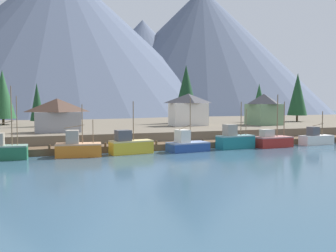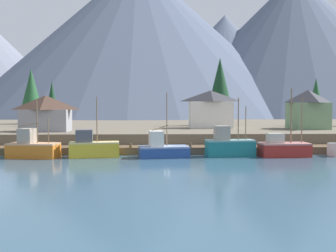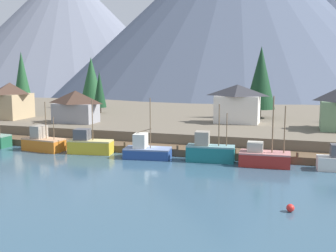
{
  "view_description": "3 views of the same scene",
  "coord_description": "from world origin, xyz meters",
  "views": [
    {
      "loc": [
        -22.71,
        -56.87,
        7.88
      ],
      "look_at": [
        -0.82,
        3.62,
        3.61
      ],
      "focal_mm": 41.34,
      "sensor_mm": 36.0,
      "label": 1
    },
    {
      "loc": [
        -0.72,
        -52.3,
        6.75
      ],
      "look_at": [
        1.08,
        2.77,
        3.75
      ],
      "focal_mm": 42.17,
      "sensor_mm": 36.0,
      "label": 2
    },
    {
      "loc": [
        20.3,
        -55.22,
        12.58
      ],
      "look_at": [
        1.62,
        3.22,
        3.78
      ],
      "focal_mm": 45.12,
      "sensor_mm": 36.0,
      "label": 3
    }
  ],
  "objects": [
    {
      "name": "fishing_boat_orange",
      "position": [
        -16.33,
        -1.96,
        1.26
      ],
      "size": [
        6.59,
        3.64,
        7.34
      ],
      "rotation": [
        0.0,
        0.0,
        -0.14
      ],
      "color": "#CC6B1E",
      "rests_on": "ground_plane"
    },
    {
      "name": "conifer_near_left",
      "position": [
        41.78,
        24.55,
        9.43
      ],
      "size": [
        4.9,
        4.9,
        12.28
      ],
      "color": "#4C3823",
      "rests_on": "shoreline_bank"
    },
    {
      "name": "shoreline_bank",
      "position": [
        0.0,
        32.0,
        1.25
      ],
      "size": [
        400.0,
        56.0,
        2.5
      ],
      "primitive_type": "cube",
      "color": "#665B4C",
      "rests_on": "ground_plane"
    },
    {
      "name": "fishing_boat_teal",
      "position": [
        8.86,
        -1.58,
        1.41
      ],
      "size": [
        6.45,
        2.89,
        7.64
      ],
      "rotation": [
        0.0,
        0.0,
        0.1
      ],
      "color": "#196B70",
      "rests_on": "ground_plane"
    },
    {
      "name": "mountain_far_ridge",
      "position": [
        62.5,
        127.14,
        32.69
      ],
      "size": [
        132.67,
        132.67,
        65.39
      ],
      "primitive_type": "cone",
      "color": "#4C566B",
      "rests_on": "ground_plane"
    },
    {
      "name": "house_green",
      "position": [
        26.02,
        15.91,
        5.99
      ],
      "size": [
        6.08,
        6.85,
        6.83
      ],
      "color": "#6B8E66",
      "rests_on": "shoreline_bank"
    },
    {
      "name": "mountain_east_peak",
      "position": [
        30.99,
        128.33,
        23.66
      ],
      "size": [
        91.5,
        91.5,
        47.32
      ],
      "primitive_type": "cone",
      "color": "slate",
      "rests_on": "ground_plane"
    },
    {
      "name": "ground_plane",
      "position": [
        0.0,
        20.0,
        -0.5
      ],
      "size": [
        400.0,
        400.0,
        1.0
      ],
      "primitive_type": "cube",
      "color": "#335166"
    },
    {
      "name": "fishing_boat_red",
      "position": [
        15.94,
        -1.82,
        1.09
      ],
      "size": [
        6.38,
        3.32,
        8.86
      ],
      "rotation": [
        0.0,
        0.0,
        0.04
      ],
      "color": "maroon",
      "rests_on": "ground_plane"
    },
    {
      "name": "conifer_mid_right",
      "position": [
        12.48,
        27.83,
        10.26
      ],
      "size": [
        5.76,
        5.76,
        13.74
      ],
      "color": "#4C3823",
      "rests_on": "shoreline_bank"
    },
    {
      "name": "conifer_near_right",
      "position": [
        -27.95,
        35.59,
        9.23
      ],
      "size": [
        5.44,
        5.44,
        12.09
      ],
      "color": "#4C3823",
      "rests_on": "shoreline_bank"
    },
    {
      "name": "conifer_back_left",
      "position": [
        31.87,
        26.72,
        8.17
      ],
      "size": [
        3.6,
        3.6,
        9.59
      ],
      "color": "#4C3823",
      "rests_on": "shoreline_bank"
    },
    {
      "name": "fishing_boat_green",
      "position": [
        -26.14,
        -1.56,
        1.25
      ],
      "size": [
        6.43,
        2.88,
        9.8
      ],
      "rotation": [
        0.0,
        0.0,
        -0.08
      ],
      "color": "#1E5B3D",
      "rests_on": "ground_plane"
    },
    {
      "name": "mountain_central_peak",
      "position": [
        -8.35,
        128.75,
        35.59
      ],
      "size": [
        154.59,
        154.59,
        71.19
      ],
      "primitive_type": "cone",
      "color": "#4C566B",
      "rests_on": "ground_plane"
    },
    {
      "name": "fishing_boat_blue",
      "position": [
        0.17,
        -2.14,
        1.09
      ],
      "size": [
        6.61,
        3.89,
        8.29
      ],
      "rotation": [
        0.0,
        0.0,
        0.13
      ],
      "color": "navy",
      "rests_on": "ground_plane"
    },
    {
      "name": "house_grey",
      "position": [
        -18.11,
        10.92,
        5.43
      ],
      "size": [
        7.76,
        4.6,
        5.72
      ],
      "color": "gray",
      "rests_on": "shoreline_bank"
    },
    {
      "name": "fishing_boat_yellow",
      "position": [
        -8.74,
        -1.72,
        1.31
      ],
      "size": [
        6.5,
        3.12,
        7.73
      ],
      "rotation": [
        0.0,
        0.0,
        0.13
      ],
      "color": "gold",
      "rests_on": "ground_plane"
    },
    {
      "name": "conifer_mid_left",
      "position": [
        -21.02,
        26.08,
        7.55
      ],
      "size": [
        2.82,
        2.82,
        8.9
      ],
      "color": "#4C3823",
      "rests_on": "shoreline_bank"
    },
    {
      "name": "house_white",
      "position": [
        9.37,
        19.04,
        5.98
      ],
      "size": [
        7.99,
        4.59,
        6.81
      ],
      "color": "silver",
      "rests_on": "shoreline_bank"
    },
    {
      "name": "fishing_boat_white",
      "position": [
        25.32,
        -1.51,
        1.08
      ],
      "size": [
        6.42,
        2.77,
        5.92
      ],
      "rotation": [
        0.0,
        0.0,
        0.08
      ],
      "color": "silver",
      "rests_on": "ground_plane"
    },
    {
      "name": "dock",
      "position": [
        0.0,
        1.99,
        0.5
      ],
      "size": [
        80.0,
        4.0,
        1.6
      ],
      "color": "brown",
      "rests_on": "ground_plane"
    }
  ]
}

